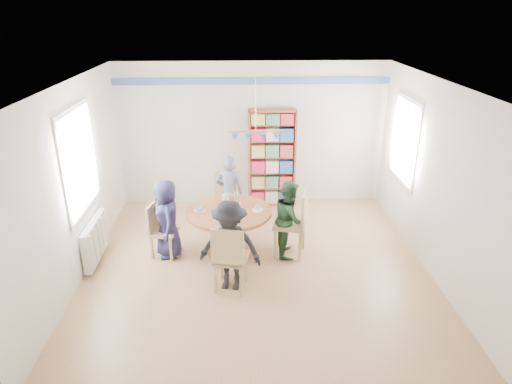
{
  "coord_description": "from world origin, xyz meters",
  "views": [
    {
      "loc": [
        -0.23,
        -5.84,
        3.63
      ],
      "look_at": [
        0.0,
        0.4,
        1.05
      ],
      "focal_mm": 32.0,
      "sensor_mm": 36.0,
      "label": 1
    }
  ],
  "objects_px": {
    "chair_left": "(159,228)",
    "person_near": "(230,246)",
    "dining_table": "(229,222)",
    "person_right": "(290,219)",
    "bookshelf": "(272,159)",
    "radiator": "(96,240)",
    "chair_right": "(296,220)",
    "chair_near": "(230,256)",
    "chair_far": "(228,197)",
    "person_left": "(167,219)",
    "person_far": "(230,193)"
  },
  "relations": [
    {
      "from": "chair_near",
      "to": "radiator",
      "type": "bearing_deg",
      "value": 156.5
    },
    {
      "from": "person_left",
      "to": "chair_far",
      "type": "bearing_deg",
      "value": 122.08
    },
    {
      "from": "dining_table",
      "to": "person_near",
      "type": "relative_size",
      "value": 1.0
    },
    {
      "from": "dining_table",
      "to": "chair_left",
      "type": "height_order",
      "value": "chair_left"
    },
    {
      "from": "chair_right",
      "to": "chair_near",
      "type": "xyz_separation_m",
      "value": [
        -0.99,
        -0.98,
        -0.05
      ]
    },
    {
      "from": "chair_near",
      "to": "person_far",
      "type": "xyz_separation_m",
      "value": [
        -0.03,
        1.88,
        0.12
      ]
    },
    {
      "from": "radiator",
      "to": "chair_far",
      "type": "distance_m",
      "value": 2.29
    },
    {
      "from": "radiator",
      "to": "dining_table",
      "type": "xyz_separation_m",
      "value": [
        2.01,
        0.11,
        0.21
      ]
    },
    {
      "from": "radiator",
      "to": "dining_table",
      "type": "height_order",
      "value": "dining_table"
    },
    {
      "from": "radiator",
      "to": "chair_right",
      "type": "bearing_deg",
      "value": 1.75
    },
    {
      "from": "chair_left",
      "to": "person_near",
      "type": "xyz_separation_m",
      "value": [
        1.1,
        -0.94,
        0.18
      ]
    },
    {
      "from": "dining_table",
      "to": "person_right",
      "type": "relative_size",
      "value": 1.08
    },
    {
      "from": "dining_table",
      "to": "person_far",
      "type": "distance_m",
      "value": 0.89
    },
    {
      "from": "chair_far",
      "to": "dining_table",
      "type": "bearing_deg",
      "value": -87.92
    },
    {
      "from": "radiator",
      "to": "chair_far",
      "type": "relative_size",
      "value": 1.03
    },
    {
      "from": "dining_table",
      "to": "chair_left",
      "type": "bearing_deg",
      "value": 178.43
    },
    {
      "from": "chair_right",
      "to": "chair_left",
      "type": "bearing_deg",
      "value": 178.71
    },
    {
      "from": "dining_table",
      "to": "bookshelf",
      "type": "bearing_deg",
      "value": 67.89
    },
    {
      "from": "chair_left",
      "to": "bookshelf",
      "type": "bearing_deg",
      "value": 45.74
    },
    {
      "from": "chair_right",
      "to": "bookshelf",
      "type": "height_order",
      "value": "bookshelf"
    },
    {
      "from": "chair_left",
      "to": "radiator",
      "type": "bearing_deg",
      "value": -171.53
    },
    {
      "from": "radiator",
      "to": "person_near",
      "type": "distance_m",
      "value": 2.21
    },
    {
      "from": "person_far",
      "to": "person_right",
      "type": "bearing_deg",
      "value": 143.46
    },
    {
      "from": "chair_far",
      "to": "person_left",
      "type": "bearing_deg",
      "value": -131.09
    },
    {
      "from": "person_left",
      "to": "person_near",
      "type": "height_order",
      "value": "person_near"
    },
    {
      "from": "dining_table",
      "to": "chair_right",
      "type": "bearing_deg",
      "value": -1.0
    },
    {
      "from": "dining_table",
      "to": "chair_near",
      "type": "bearing_deg",
      "value": -88.54
    },
    {
      "from": "person_near",
      "to": "bookshelf",
      "type": "xyz_separation_m",
      "value": [
        0.75,
        2.84,
        0.27
      ]
    },
    {
      "from": "person_right",
      "to": "bookshelf",
      "type": "relative_size",
      "value": 0.65
    },
    {
      "from": "radiator",
      "to": "chair_right",
      "type": "relative_size",
      "value": 0.94
    },
    {
      "from": "person_far",
      "to": "bookshelf",
      "type": "xyz_separation_m",
      "value": [
        0.79,
        1.04,
        0.25
      ]
    },
    {
      "from": "person_right",
      "to": "bookshelf",
      "type": "height_order",
      "value": "bookshelf"
    },
    {
      "from": "dining_table",
      "to": "person_near",
      "type": "height_order",
      "value": "person_near"
    },
    {
      "from": "chair_left",
      "to": "person_far",
      "type": "bearing_deg",
      "value": 38.84
    },
    {
      "from": "chair_near",
      "to": "person_right",
      "type": "height_order",
      "value": "person_right"
    },
    {
      "from": "chair_left",
      "to": "chair_far",
      "type": "xyz_separation_m",
      "value": [
        1.03,
        1.02,
        0.07
      ]
    },
    {
      "from": "chair_left",
      "to": "chair_near",
      "type": "relative_size",
      "value": 0.86
    },
    {
      "from": "radiator",
      "to": "chair_left",
      "type": "height_order",
      "value": "chair_left"
    },
    {
      "from": "person_far",
      "to": "bookshelf",
      "type": "relative_size",
      "value": 0.71
    },
    {
      "from": "person_right",
      "to": "radiator",
      "type": "bearing_deg",
      "value": 95.79
    },
    {
      "from": "chair_right",
      "to": "chair_far",
      "type": "height_order",
      "value": "chair_right"
    },
    {
      "from": "chair_right",
      "to": "chair_near",
      "type": "height_order",
      "value": "chair_right"
    },
    {
      "from": "person_left",
      "to": "chair_near",
      "type": "bearing_deg",
      "value": 26.67
    },
    {
      "from": "chair_left",
      "to": "person_right",
      "type": "height_order",
      "value": "person_right"
    },
    {
      "from": "chair_near",
      "to": "person_right",
      "type": "distance_m",
      "value": 1.34
    },
    {
      "from": "person_left",
      "to": "bookshelf",
      "type": "distance_m",
      "value": 2.59
    },
    {
      "from": "chair_near",
      "to": "person_left",
      "type": "xyz_separation_m",
      "value": [
        -0.96,
        1.01,
        0.08
      ]
    },
    {
      "from": "person_far",
      "to": "bookshelf",
      "type": "bearing_deg",
      "value": -119.6
    },
    {
      "from": "chair_near",
      "to": "bookshelf",
      "type": "xyz_separation_m",
      "value": [
        0.76,
        2.92,
        0.38
      ]
    },
    {
      "from": "person_left",
      "to": "person_near",
      "type": "relative_size",
      "value": 0.96
    }
  ]
}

